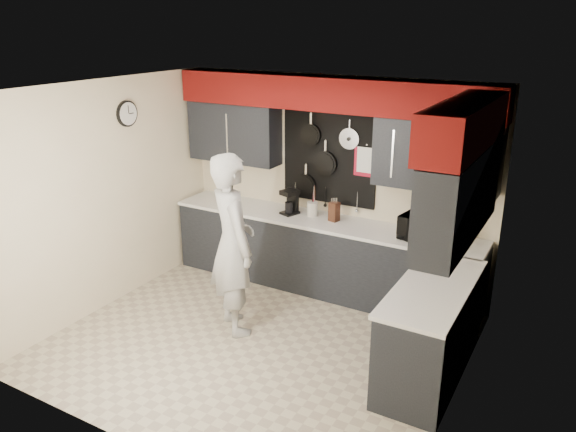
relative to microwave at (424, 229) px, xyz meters
The scene contains 10 objects.
ground 2.15m from the microwave, 132.56° to the right, with size 4.00×4.00×0.00m, color #B4AA8C.
back_wall_assembly 1.59m from the microwave, behind, with size 4.00×0.36×2.60m.
right_wall_assembly 1.54m from the microwave, 62.35° to the right, with size 0.36×3.50×2.60m.
left_wall_assembly 3.55m from the microwave, 157.29° to the right, with size 0.05×3.50×2.60m.
base_cabinets 1.01m from the microwave, 162.14° to the right, with size 3.95×2.20×0.92m.
microwave is the anchor object (origin of this frame).
knife_block 1.11m from the microwave, behind, with size 0.11×0.11×0.23m, color #371911.
utensil_crock 1.43m from the microwave, behind, with size 0.13×0.13×0.17m, color white.
coffee_maker 1.70m from the microwave, behind, with size 0.22×0.25×0.31m.
person 2.06m from the microwave, 143.33° to the right, with size 0.71×0.47×1.96m, color #BAB9B7.
Camera 1 is at (2.79, -4.28, 3.20)m, focal length 35.00 mm.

